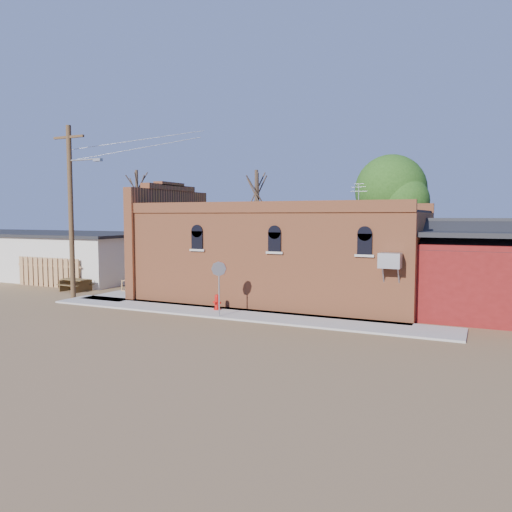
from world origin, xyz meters
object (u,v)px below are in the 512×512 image
at_px(fire_hydrant, 217,302).
at_px(picnic_table, 76,283).
at_px(brick_bar, 277,255).
at_px(utility_pole, 72,208).
at_px(trash_barrel, 136,288).
at_px(stop_sign, 219,274).

relative_size(fire_hydrant, picnic_table, 0.39).
height_order(brick_bar, picnic_table, brick_bar).
xyz_separation_m(utility_pole, picnic_table, (-1.87, 2.00, -4.31)).
relative_size(utility_pole, trash_barrel, 10.04).
xyz_separation_m(utility_pole, fire_hydrant, (8.61, 0.05, -4.34)).
bearing_deg(trash_barrel, brick_bar, 21.39).
height_order(brick_bar, utility_pole, utility_pole).
height_order(utility_pole, fire_hydrant, utility_pole).
xyz_separation_m(brick_bar, fire_hydrant, (-1.18, -4.25, -1.91)).
xyz_separation_m(utility_pole, stop_sign, (9.42, -1.20, -2.88)).
xyz_separation_m(fire_hydrant, picnic_table, (-10.48, 1.95, 0.03)).
height_order(brick_bar, trash_barrel, brick_bar).
height_order(stop_sign, picnic_table, stop_sign).
height_order(fire_hydrant, picnic_table, fire_hydrant).
distance_m(fire_hydrant, trash_barrel, 5.96).
relative_size(brick_bar, stop_sign, 6.97).
bearing_deg(stop_sign, trash_barrel, 143.11).
xyz_separation_m(trash_barrel, picnic_table, (-4.71, 0.42, -0.07)).
bearing_deg(trash_barrel, utility_pole, -151.03).
relative_size(trash_barrel, picnic_table, 0.50).
relative_size(utility_pole, picnic_table, 5.01).
height_order(utility_pole, trash_barrel, utility_pole).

